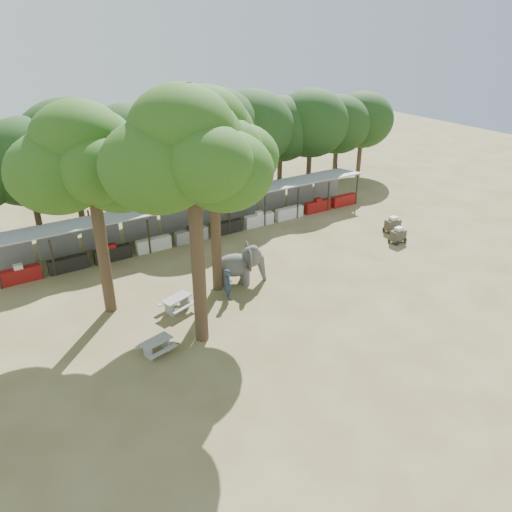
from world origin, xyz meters
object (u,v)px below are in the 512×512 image
yard_tree_left (85,160)px  yard_tree_center (187,153)px  picnic_table_far (177,302)px  yard_tree_back (208,142)px  handler (228,284)px  cart_back (393,224)px  picnic_table_near (156,345)px  elephant (241,264)px  cart_front (398,235)px

yard_tree_left → yard_tree_center: yard_tree_center is taller
yard_tree_center → picnic_table_far: (0.15, 2.83, -8.68)m
yard_tree_back → handler: (0.15, -1.45, -7.64)m
yard_tree_center → cart_back: bearing=14.1°
picnic_table_near → yard_tree_left: bearing=84.3°
yard_tree_center → elephant: yard_tree_center is taller
picnic_table_near → picnic_table_far: picnic_table_far is taller
yard_tree_left → yard_tree_back: bearing=-9.5°
yard_tree_left → yard_tree_back: size_ratio=0.97×
yard_tree_center → cart_back: 20.48m
yard_tree_left → picnic_table_near: yard_tree_left is taller
cart_front → picnic_table_near: bearing=-174.4°
handler → picnic_table_near: (-5.37, -2.72, -0.41)m
cart_front → cart_back: cart_back is taller
cart_front → cart_back: size_ratio=0.98×
picnic_table_far → cart_back: 17.95m
picnic_table_far → cart_front: 16.76m
handler → cart_back: size_ratio=1.46×
elephant → yard_tree_left: bearing=-165.9°
picnic_table_far → cart_front: (16.76, 0.11, 0.03)m
elephant → cart_front: bearing=18.7°
cart_back → yard_tree_left: bearing=-178.5°
yard_tree_left → handler: size_ratio=6.14×
yard_tree_center → yard_tree_back: size_ratio=1.06×
elephant → cart_back: size_ratio=2.53×
handler → elephant: bearing=-34.2°
yard_tree_center → yard_tree_left: bearing=121.0°
cart_front → yard_tree_back: bearing=172.0°
cart_back → picnic_table_near: bearing=-164.1°
yard_tree_left → elephant: size_ratio=3.55×
yard_tree_back → elephant: (1.71, -0.18, -7.38)m
handler → cart_back: handler is taller
handler → picnic_table_near: bearing=133.5°
yard_tree_center → cart_front: size_ratio=10.00×
yard_tree_left → cart_back: 22.36m
picnic_table_near → yard_tree_back: bearing=24.3°
picnic_table_near → picnic_table_far: bearing=37.4°
yard_tree_left → handler: yard_tree_left is taller
cart_back → yard_tree_back: bearing=-175.2°
elephant → picnic_table_far: 4.71m
elephant → picnic_table_far: size_ratio=1.56×
yard_tree_center → picnic_table_near: 9.00m
yard_tree_center → yard_tree_back: 5.04m
yard_tree_back → picnic_table_near: bearing=-141.4°
picnic_table_far → handler: bearing=-24.4°
yard_tree_back → handler: bearing=-84.0°
yard_tree_left → handler: 9.86m
yard_tree_center → yard_tree_back: bearing=53.1°
yard_tree_back → handler: size_ratio=6.33×
yard_tree_back → elephant: size_ratio=3.66×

